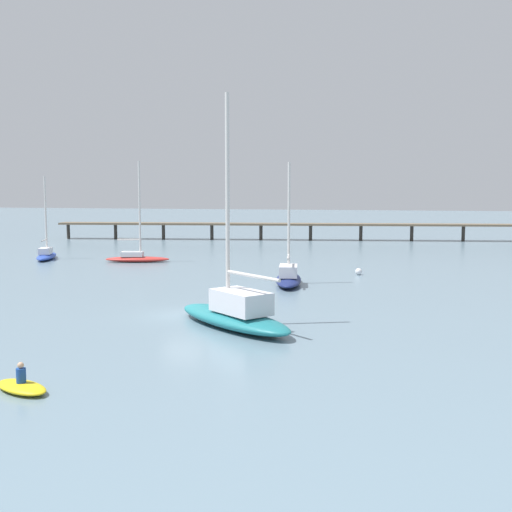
{
  "coord_description": "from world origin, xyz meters",
  "views": [
    {
      "loc": [
        12.45,
        -35.35,
        7.57
      ],
      "look_at": [
        0.0,
        20.23,
        1.5
      ],
      "focal_mm": 43.79,
      "sensor_mm": 36.0,
      "label": 1
    }
  ],
  "objects_px": {
    "sailboat_red": "(137,256)",
    "dinghy_yellow": "(22,386)",
    "pier": "(406,220)",
    "sailboat_navy": "(288,276)",
    "mooring_buoy_inner": "(359,272)",
    "sailboat_blue": "(46,254)",
    "sailboat_teal": "(235,312)"
  },
  "relations": [
    {
      "from": "pier",
      "to": "sailboat_teal",
      "type": "xyz_separation_m",
      "value": [
        -10.05,
        -62.45,
        -2.3
      ]
    },
    {
      "from": "mooring_buoy_inner",
      "to": "sailboat_blue",
      "type": "bearing_deg",
      "value": 171.41
    },
    {
      "from": "dinghy_yellow",
      "to": "mooring_buoy_inner",
      "type": "height_order",
      "value": "dinghy_yellow"
    },
    {
      "from": "pier",
      "to": "dinghy_yellow",
      "type": "xyz_separation_m",
      "value": [
        -15.13,
        -74.83,
        -2.95
      ]
    },
    {
      "from": "sailboat_red",
      "to": "dinghy_yellow",
      "type": "relative_size",
      "value": 3.65
    },
    {
      "from": "pier",
      "to": "sailboat_navy",
      "type": "xyz_separation_m",
      "value": [
        -9.8,
        -46.37,
        -2.47
      ]
    },
    {
      "from": "sailboat_red",
      "to": "sailboat_navy",
      "type": "relative_size",
      "value": 1.08
    },
    {
      "from": "pier",
      "to": "dinghy_yellow",
      "type": "distance_m",
      "value": 76.4
    },
    {
      "from": "sailboat_red",
      "to": "dinghy_yellow",
      "type": "xyz_separation_m",
      "value": [
        12.9,
        -40.5,
        -0.41
      ]
    },
    {
      "from": "sailboat_navy",
      "to": "sailboat_teal",
      "type": "distance_m",
      "value": 16.08
    },
    {
      "from": "sailboat_navy",
      "to": "dinghy_yellow",
      "type": "height_order",
      "value": "sailboat_navy"
    },
    {
      "from": "sailboat_blue",
      "to": "sailboat_red",
      "type": "xyz_separation_m",
      "value": [
        10.58,
        -0.1,
        0.01
      ]
    },
    {
      "from": "sailboat_blue",
      "to": "sailboat_red",
      "type": "height_order",
      "value": "sailboat_red"
    },
    {
      "from": "sailboat_red",
      "to": "sailboat_teal",
      "type": "relative_size",
      "value": 0.82
    },
    {
      "from": "pier",
      "to": "sailboat_red",
      "type": "bearing_deg",
      "value": -129.23
    },
    {
      "from": "sailboat_blue",
      "to": "sailboat_red",
      "type": "relative_size",
      "value": 0.86
    },
    {
      "from": "sailboat_navy",
      "to": "dinghy_yellow",
      "type": "xyz_separation_m",
      "value": [
        -5.33,
        -28.46,
        -0.48
      ]
    },
    {
      "from": "sailboat_teal",
      "to": "mooring_buoy_inner",
      "type": "height_order",
      "value": "sailboat_teal"
    },
    {
      "from": "sailboat_teal",
      "to": "sailboat_red",
      "type": "bearing_deg",
      "value": 122.59
    },
    {
      "from": "sailboat_red",
      "to": "sailboat_navy",
      "type": "bearing_deg",
      "value": -33.45
    },
    {
      "from": "sailboat_teal",
      "to": "dinghy_yellow",
      "type": "relative_size",
      "value": 4.44
    },
    {
      "from": "sailboat_teal",
      "to": "dinghy_yellow",
      "type": "xyz_separation_m",
      "value": [
        -5.08,
        -12.39,
        -0.65
      ]
    },
    {
      "from": "sailboat_navy",
      "to": "sailboat_teal",
      "type": "height_order",
      "value": "sailboat_teal"
    },
    {
      "from": "sailboat_blue",
      "to": "dinghy_yellow",
      "type": "xyz_separation_m",
      "value": [
        23.48,
        -40.61,
        -0.4
      ]
    },
    {
      "from": "sailboat_teal",
      "to": "pier",
      "type": "bearing_deg",
      "value": 80.85
    },
    {
      "from": "pier",
      "to": "sailboat_red",
      "type": "height_order",
      "value": "sailboat_red"
    },
    {
      "from": "sailboat_red",
      "to": "pier",
      "type": "bearing_deg",
      "value": 50.77
    },
    {
      "from": "pier",
      "to": "mooring_buoy_inner",
      "type": "height_order",
      "value": "pier"
    },
    {
      "from": "pier",
      "to": "dinghy_yellow",
      "type": "relative_size",
      "value": 26.57
    },
    {
      "from": "pier",
      "to": "sailboat_blue",
      "type": "distance_m",
      "value": 51.66
    },
    {
      "from": "pier",
      "to": "sailboat_teal",
      "type": "relative_size",
      "value": 5.99
    },
    {
      "from": "sailboat_red",
      "to": "dinghy_yellow",
      "type": "height_order",
      "value": "sailboat_red"
    }
  ]
}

